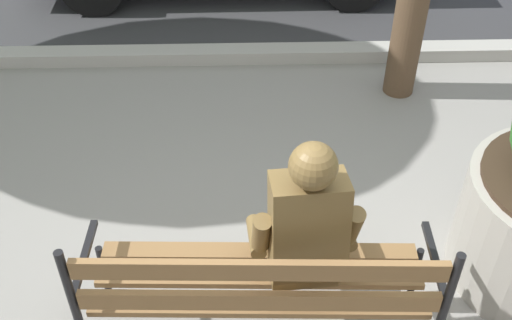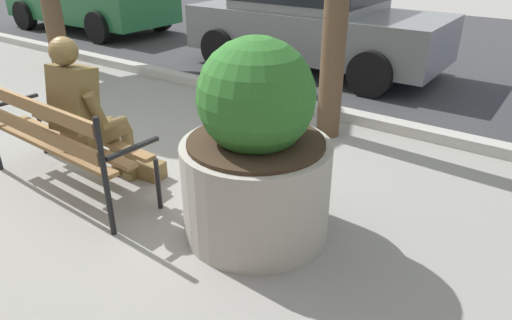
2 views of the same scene
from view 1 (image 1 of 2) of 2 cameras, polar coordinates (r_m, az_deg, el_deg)
The scene contains 3 objects.
curb_stone at distance 5.81m, azimuth 0.30°, elevation 9.69°, with size 60.00×0.20×0.12m, color #B2AFA8.
park_bench at distance 3.15m, azimuth 0.29°, elevation -11.25°, with size 1.82×0.60×0.95m.
bronze_statue_seated at distance 3.21m, azimuth 4.43°, elevation -6.77°, with size 0.62×0.80×1.37m.
Camera 1 is at (-0.17, -2.10, 3.01)m, focal length 43.69 mm.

